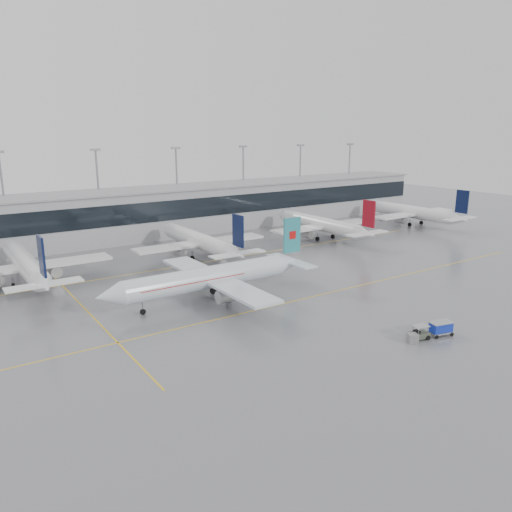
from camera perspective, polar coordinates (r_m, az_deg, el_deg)
ground at (r=82.39m, az=4.68°, el=-5.08°), size 320.00×320.00×0.00m
taxi_line_main at (r=82.39m, az=4.68°, el=-5.08°), size 120.00×0.25×0.01m
taxi_line_north at (r=106.41m, az=-5.41°, el=-0.63°), size 120.00×0.25×0.01m
taxi_line_cross at (r=82.49m, az=-18.89°, el=-5.81°), size 0.25×60.00×0.01m
terminal at (r=133.62m, az=-12.09°, el=4.80°), size 180.00×15.00×12.00m
terminal_glass at (r=126.49m, az=-10.83°, el=5.03°), size 180.00×0.20×5.00m
terminal_roof at (r=132.78m, az=-12.23°, el=7.44°), size 182.00×16.00×0.40m
light_masts at (r=138.21m, az=-13.19°, el=8.12°), size 156.40×1.00×22.60m
air_canada_jet at (r=81.72m, az=-4.83°, el=-2.40°), size 37.93×30.69×12.12m
parked_jet_b at (r=98.13m, az=-24.80°, el=-0.95°), size 29.64×36.96×11.72m
parked_jet_c at (r=108.71m, az=-6.39°, el=1.68°), size 29.64×36.96×11.72m
parked_jet_d at (r=128.28m, az=7.61°, el=3.57°), size 29.64×36.96×11.72m
parked_jet_e at (r=153.44m, az=17.51°, el=4.78°), size 29.64×36.96×11.72m
baggage_tug at (r=70.76m, az=18.10°, el=-8.52°), size 4.02×2.19×1.91m
baggage_cart at (r=72.80m, az=20.37°, el=-7.67°), size 3.47×2.43×1.96m
gse_unit at (r=69.43m, az=17.45°, el=-8.96°), size 1.63×1.59×1.26m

